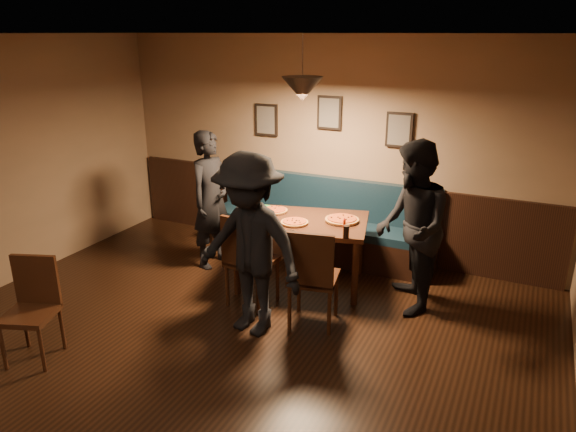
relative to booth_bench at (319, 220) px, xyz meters
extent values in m
plane|color=black|center=(0.00, -3.20, -0.50)|extent=(7.00, 7.00, 0.00)
plane|color=silver|center=(0.00, -3.20, 2.30)|extent=(7.00, 7.00, 0.00)
plane|color=#8C704F|center=(0.00, 0.30, 0.90)|extent=(6.00, 0.00, 6.00)
cube|color=black|center=(0.00, 0.27, 0.00)|extent=(5.88, 0.06, 1.00)
cube|color=black|center=(-0.90, 0.27, 1.20)|extent=(0.32, 0.04, 0.42)
cube|color=black|center=(0.00, 0.27, 1.35)|extent=(0.32, 0.04, 0.42)
cube|color=black|center=(0.90, 0.27, 1.20)|extent=(0.32, 0.04, 0.42)
cone|color=black|center=(0.12, -0.85, 1.75)|extent=(0.44, 0.44, 0.25)
cube|color=black|center=(0.12, -0.85, -0.10)|extent=(1.67, 1.28, 0.79)
imported|color=black|center=(-1.12, -0.81, 0.36)|extent=(0.51, 0.68, 1.71)
imported|color=black|center=(1.37, -0.89, 0.41)|extent=(0.97, 1.08, 1.82)
imported|color=black|center=(0.09, -2.00, 0.40)|extent=(1.26, 0.85, 1.80)
cylinder|color=orange|center=(-0.29, -0.72, 0.31)|extent=(0.39, 0.39, 0.04)
cylinder|color=#BE6E23|center=(0.10, -1.00, 0.31)|extent=(0.40, 0.40, 0.04)
cylinder|color=#C06924|center=(0.55, -0.70, 0.31)|extent=(0.40, 0.40, 0.04)
cylinder|color=black|center=(0.76, -1.16, 0.36)|extent=(0.08, 0.08, 0.13)
cylinder|color=#AA2205|center=(0.65, -0.90, 0.35)|extent=(0.03, 0.03, 0.13)
cube|color=#217C33|center=(-0.47, -0.62, 0.30)|extent=(0.16, 0.16, 0.01)
cube|color=#207A3D|center=(-0.43, -1.12, 0.30)|extent=(0.16, 0.16, 0.01)
cube|color=white|center=(0.14, -1.23, 0.29)|extent=(0.17, 0.08, 0.00)
camera|label=1|loc=(2.41, -6.04, 2.32)|focal=33.08mm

